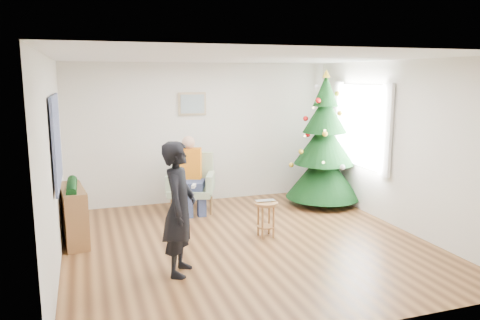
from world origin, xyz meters
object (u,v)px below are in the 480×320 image
object	(u,v)px
christmas_tree	(324,145)
console	(74,215)
stool	(266,219)
standing_man	(179,209)
armchair	(191,190)

from	to	relation	value
christmas_tree	console	size ratio (longest dim) A/B	2.47
stool	christmas_tree	bearing A→B (deg)	38.87
christmas_tree	console	xyz separation A→B (m)	(-4.37, -0.67, -0.71)
stool	standing_man	world-z (taller)	standing_man
console	armchair	bearing A→B (deg)	20.21
stool	armchair	bearing A→B (deg)	114.03
stool	console	size ratio (longest dim) A/B	0.53
christmas_tree	console	world-z (taller)	christmas_tree
christmas_tree	stool	bearing A→B (deg)	-141.13
standing_man	console	xyz separation A→B (m)	(-1.23, 1.56, -0.41)
armchair	standing_man	bearing A→B (deg)	-84.90
stool	standing_man	xyz separation A→B (m)	(-1.46, -0.88, 0.54)
christmas_tree	console	bearing A→B (deg)	-171.30
armchair	console	xyz separation A→B (m)	(-1.94, -0.98, 0.02)
armchair	standing_man	world-z (taller)	standing_man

